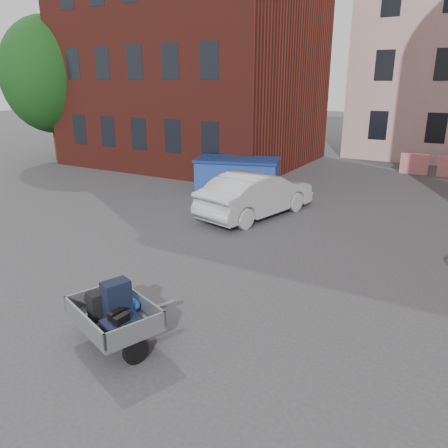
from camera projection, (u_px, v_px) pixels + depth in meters
The scene contains 7 objects.
ground at pixel (212, 272), 10.54m from camera, with size 120.00×120.00×0.00m, color #38383A.
building_brick at pixel (195, 30), 23.33m from camera, with size 12.00×10.00×14.00m, color #591E16.
far_building at pixel (147, 86), 36.91m from camera, with size 6.00×6.00×8.00m, color maroon.
tree at pixel (49, 66), 23.96m from camera, with size 5.28×5.28×8.30m.
trailer at pixel (113, 313), 7.49m from camera, with size 1.88×1.98×1.20m.
dumpster at pixel (238, 175), 17.91m from camera, with size 3.72×2.67×1.41m.
silver_car at pixel (257, 194), 14.75m from camera, with size 1.60×4.59×1.51m, color #B6B9BE.
Camera 1 is at (5.11, -8.19, 4.39)m, focal length 35.00 mm.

